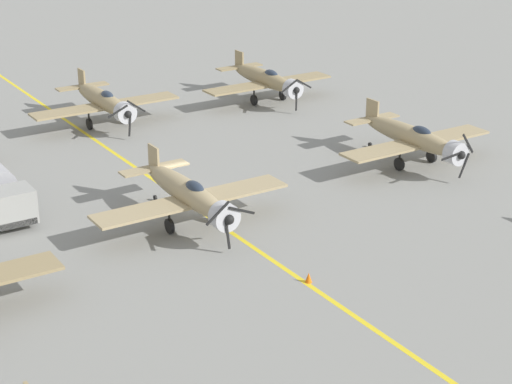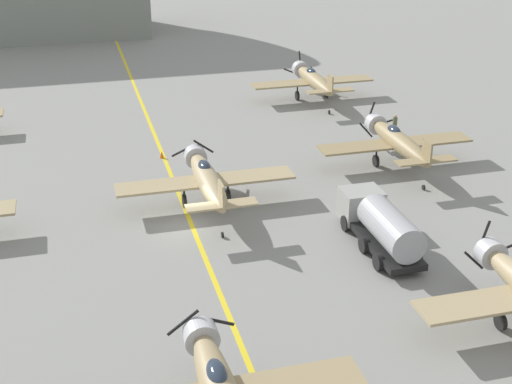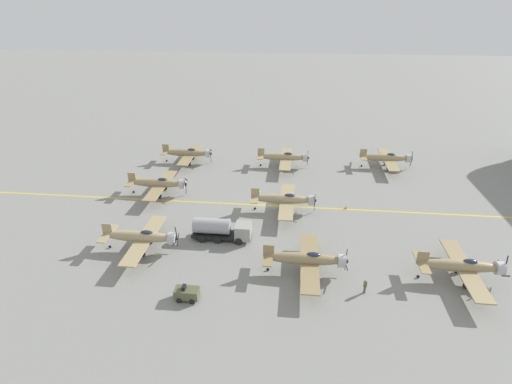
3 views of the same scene
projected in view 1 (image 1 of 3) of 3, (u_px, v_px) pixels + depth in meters
The scene contains 7 objects.
ground_plane at pixel (188, 203), 53.40m from camera, with size 400.00×400.00×0.00m, color gray.
taxiway_stripe at pixel (188, 203), 53.40m from camera, with size 0.30×160.00×0.01m, color yellow.
airplane_near_left at pixel (266, 79), 74.24m from camera, with size 12.00×9.98×3.65m.
airplane_near_center at pixel (104, 101), 67.79m from camera, with size 12.00×9.98×3.65m.
airplane_mid_left at pixel (414, 137), 59.16m from camera, with size 12.00×9.98×3.65m.
airplane_mid_center at pixel (189, 194), 49.44m from camera, with size 12.00×9.98×3.65m.
traffic_cone at pixel (309, 277), 43.47m from camera, with size 0.36×0.36×0.55m, color orange.
Camera 1 is at (22.95, 43.89, 20.45)m, focal length 60.00 mm.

